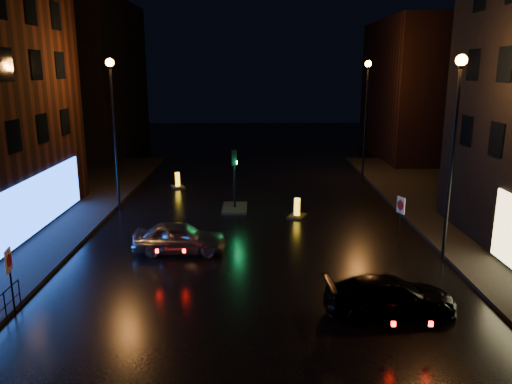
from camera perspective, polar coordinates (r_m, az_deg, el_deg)
ground at (r=15.64m, az=0.05°, el=-16.20°), size 120.00×120.00×0.00m
building_far_left at (r=51.08m, az=-18.78°, el=12.30°), size 8.00×16.00×14.00m
building_far_right at (r=47.98m, az=18.50°, el=11.06°), size 8.00×14.00×12.00m
street_lamp_lfar at (r=28.68m, az=-16.02°, el=8.85°), size 0.44×0.44×8.37m
street_lamp_rnear at (r=21.16m, az=21.78°, el=6.75°), size 0.44×0.44×8.37m
street_lamp_rfar at (r=36.45m, az=12.49°, el=10.04°), size 0.44×0.44×8.37m
traffic_signal at (r=28.51m, az=-2.45°, el=-0.99°), size 1.40×2.40×3.45m
silver_hatchback at (r=22.08m, az=-8.71°, el=-5.17°), size 4.00×1.63×1.36m
dark_sedan at (r=17.20m, az=15.07°, el=-11.42°), size 4.44×2.09×1.25m
bollard_near at (r=27.14m, az=4.70°, el=-2.40°), size 1.20×1.42×1.05m
bollard_far at (r=34.11m, az=-8.94°, el=0.88°), size 1.17×1.40×1.04m
road_sign_left at (r=17.92m, az=-26.37°, el=-7.61°), size 0.16×0.55×2.29m
road_sign_right at (r=23.29m, az=16.19°, el=-1.92°), size 0.23×0.53×2.28m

